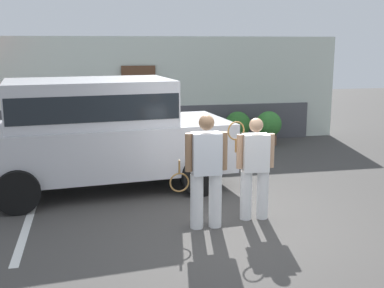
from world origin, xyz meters
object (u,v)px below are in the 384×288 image
parked_suv (99,129)px  potted_plant_by_porch (238,127)px  tennis_player_man (206,170)px  tennis_player_woman (255,167)px  potted_plant_secondary (269,126)px

parked_suv → potted_plant_by_porch: 5.01m
parked_suv → potted_plant_by_porch: bearing=35.5°
tennis_player_man → potted_plant_by_porch: (2.23, 5.61, -0.37)m
tennis_player_man → tennis_player_woman: tennis_player_man is taller
potted_plant_by_porch → potted_plant_secondary: potted_plant_by_porch is taller
tennis_player_man → potted_plant_secondary: tennis_player_man is taller
parked_suv → potted_plant_secondary: size_ratio=5.28×
parked_suv → tennis_player_man: 2.75m
tennis_player_man → tennis_player_woman: bearing=-165.7°
tennis_player_man → potted_plant_secondary: 6.32m
parked_suv → tennis_player_man: parked_suv is taller
tennis_player_woman → potted_plant_by_porch: size_ratio=1.75×
tennis_player_man → potted_plant_secondary: size_ratio=1.87×
tennis_player_man → potted_plant_by_porch: size_ratio=1.87×
potted_plant_secondary → potted_plant_by_porch: bearing=173.0°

